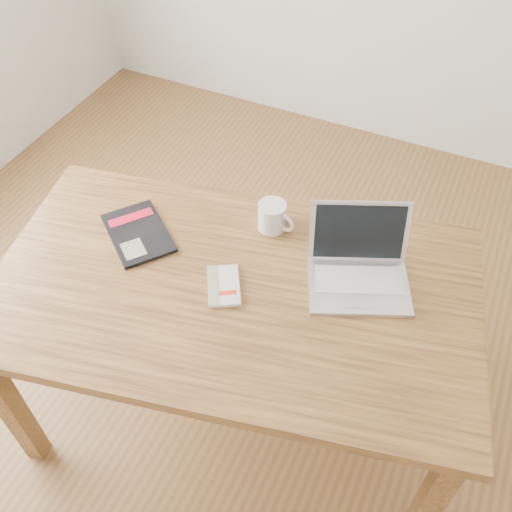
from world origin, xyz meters
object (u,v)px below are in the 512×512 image
at_px(black_guidebook, 138,233).
at_px(coffee_mug, 273,216).
at_px(desk, 234,304).
at_px(white_guidebook, 223,286).
at_px(laptop, 359,267).

xyz_separation_m(black_guidebook, coffee_mug, (0.39, 0.22, 0.05)).
bearing_deg(desk, black_guidebook, 158.59).
xyz_separation_m(desk, black_guidebook, (-0.39, 0.07, 0.10)).
distance_m(desk, coffee_mug, 0.32).
bearing_deg(desk, white_guidebook, -157.70).
xyz_separation_m(desk, white_guidebook, (-0.02, -0.02, 0.10)).
relative_size(desk, laptop, 4.22).
distance_m(white_guidebook, black_guidebook, 0.37).
bearing_deg(white_guidebook, desk, 4.05).
bearing_deg(laptop, white_guidebook, -172.20).
bearing_deg(laptop, black_guidebook, 167.36).
height_order(laptop, coffee_mug, laptop).
bearing_deg(black_guidebook, desk, -61.26).
height_order(black_guidebook, laptop, laptop).
height_order(white_guidebook, laptop, laptop).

